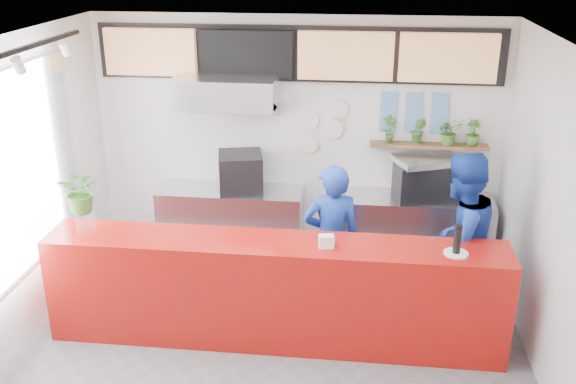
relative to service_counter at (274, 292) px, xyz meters
The scene contains 44 objects.
floor 0.68m from the service_counter, 90.00° to the right, with size 5.00×5.00×0.00m, color slate.
ceiling 2.48m from the service_counter, 90.00° to the right, with size 5.00×5.00×0.00m, color silver.
wall_back 2.30m from the service_counter, 90.00° to the left, with size 5.00×5.00×0.00m, color white.
wall_left 2.70m from the service_counter, behind, with size 5.00×5.00×0.00m, color white.
wall_right 2.70m from the service_counter, ahead, with size 5.00×5.00×0.00m, color white.
service_counter is the anchor object (origin of this frame).
cream_band 2.93m from the service_counter, 90.00° to the left, with size 5.00×0.02×0.80m, color beige.
prep_bench 1.97m from the service_counter, 113.96° to the left, with size 1.80×0.60×0.90m, color #B2B5BA.
panini_oven 2.01m from the service_counter, 110.27° to the left, with size 0.52×0.52×0.47m, color black.
extraction_hood 2.50m from the service_counter, 114.57° to the left, with size 1.20×0.70×0.35m, color #B2B5BA.
hood_lip 2.38m from the service_counter, 114.57° to the left, with size 1.20×0.70×0.08m, color #B2B5BA.
right_bench 2.35m from the service_counter, 50.19° to the left, with size 1.80×0.60×0.90m, color #B2B5BA.
espresso_machine 2.46m from the service_counter, 48.83° to the left, with size 0.70×0.50×0.45m, color black.
espresso_tray 2.53m from the service_counter, 48.83° to the left, with size 0.74×0.51×0.07m, color silver.
herb_shelf 2.73m from the service_counter, 51.34° to the left, with size 1.40×0.18×0.04m, color brown.
menu_board_far_left 3.31m from the service_counter, 131.47° to the left, with size 1.10×0.10×0.55m, color tan.
menu_board_mid_left 2.88m from the service_counter, 106.59° to the left, with size 1.10×0.10×0.55m, color black.
menu_board_mid_right 2.87m from the service_counter, 73.94° to the left, with size 1.10×0.10×0.55m, color tan.
menu_board_far_right 3.30m from the service_counter, 48.86° to the left, with size 1.10×0.10×0.55m, color tan.
soffit 2.87m from the service_counter, 90.00° to the left, with size 4.80×0.04×0.65m, color black.
window_pane 2.73m from the service_counter, behind, with size 0.04×2.20×1.90m, color silver.
window_frame 2.71m from the service_counter, behind, with size 0.03×2.30×2.00m, color #B2B5BA.
track_rail 3.21m from the service_counter, 169.22° to the right, with size 0.05×2.40×0.04m, color black.
dec_plate_a 2.40m from the service_counter, 85.86° to the left, with size 0.24×0.24×0.03m, color silver.
dec_plate_b 2.39m from the service_counter, 77.74° to the left, with size 0.24×0.24×0.03m, color silver.
dec_plate_c 2.26m from the service_counter, 85.86° to the left, with size 0.24×0.24×0.03m, color silver.
dec_plate_d 2.52m from the service_counter, 76.42° to the left, with size 0.24×0.24×0.03m, color silver.
photo_frame_a 2.76m from the service_counter, 62.13° to the left, with size 0.20×0.02×0.25m, color #598CBF.
photo_frame_b 2.90m from the service_counter, 56.06° to the left, with size 0.20×0.02×0.25m, color #598CBF.
photo_frame_c 3.05m from the service_counter, 50.74° to the left, with size 0.20×0.02×0.25m, color #598CBF.
photo_frame_d 2.64m from the service_counter, 62.13° to the left, with size 0.20×0.02×0.25m, color #598CBF.
photo_frame_e 2.78m from the service_counter, 56.06° to the left, with size 0.20×0.02×0.25m, color #598CBF.
photo_frame_f 2.94m from the service_counter, 50.74° to the left, with size 0.20×0.02×0.25m, color #598CBF.
staff_center 0.88m from the service_counter, 51.12° to the left, with size 0.61×0.40×1.68m, color #163698.
staff_right 1.92m from the service_counter, 16.25° to the left, with size 0.92×0.72×1.89m, color #163698.
herb_a 2.56m from the service_counter, 60.71° to the left, with size 0.18×0.12×0.34m, color #3D6F26.
herb_b 2.73m from the service_counter, 53.75° to the left, with size 0.18×0.14×0.32m, color #3D6F26.
herb_c 2.94m from the service_counter, 47.60° to the left, with size 0.30×0.26×0.33m, color #3D6F26.
herb_d 3.11m from the service_counter, 43.60° to the left, with size 0.17×0.16×0.31m, color #3D6F26.
glass_vase 1.98m from the service_counter, behind, with size 0.19×0.19×0.23m, color white.
basil_vase 2.11m from the service_counter, behind, with size 0.40×0.35×0.45m, color #3D6F26.
napkin_holder 0.80m from the service_counter, ahead, with size 0.14×0.09×0.12m, color white.
white_plate 1.79m from the service_counter, ahead, with size 0.23×0.23×0.02m, color white.
pepper_mill 1.84m from the service_counter, ahead, with size 0.07×0.07×0.28m, color black.
Camera 1 is at (0.78, -5.09, 3.82)m, focal length 40.00 mm.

